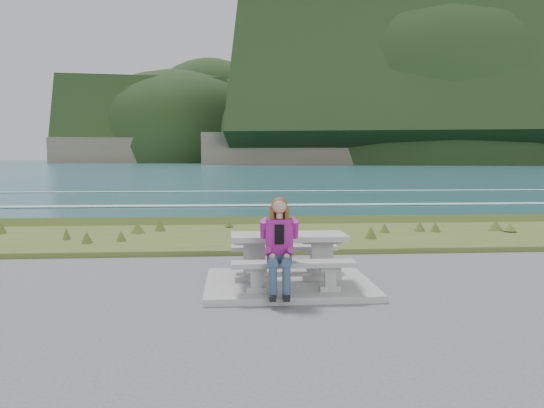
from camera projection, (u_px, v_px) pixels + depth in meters
name	position (u px, v px, depth m)	size (l,w,h in m)	color
concrete_slab	(288.00, 284.00, 8.40)	(2.60, 2.10, 0.10)	gray
picnic_table	(288.00, 244.00, 8.35)	(1.80, 0.75, 0.75)	gray
bench_landward	(293.00, 268.00, 7.67)	(1.80, 0.35, 0.45)	gray
bench_seaward	(284.00, 251.00, 9.06)	(1.80, 0.35, 0.45)	gray
grass_verge	(267.00, 239.00, 13.37)	(160.00, 4.50, 0.22)	#405821
shore_drop	(261.00, 225.00, 16.25)	(160.00, 0.80, 2.20)	brown
ocean	(246.00, 218.00, 33.48)	(1600.00, 1600.00, 0.09)	#1F4E58
headland_range	(475.00, 148.00, 417.45)	(729.83, 363.95, 198.09)	brown
seated_woman	(279.00, 259.00, 7.51)	(0.42, 0.70, 1.38)	navy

